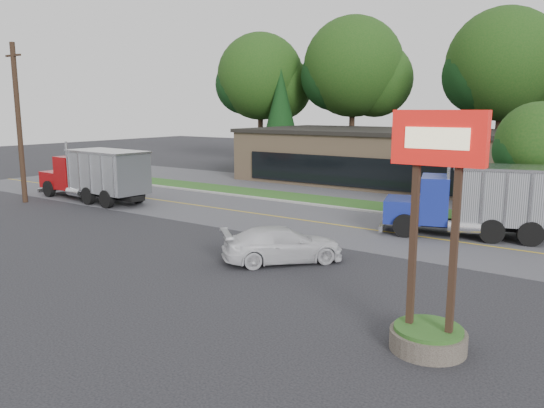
{
  "coord_description": "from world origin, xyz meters",
  "views": [
    {
      "loc": [
        14.45,
        -14.96,
        5.98
      ],
      "look_at": [
        1.17,
        3.98,
        1.8
      ],
      "focal_mm": 35.0,
      "sensor_mm": 36.0,
      "label": 1
    }
  ],
  "objects_px": {
    "utility_pole": "(19,123)",
    "bilo_sign": "(432,272)",
    "dump_truck_red": "(97,174)",
    "dump_truck_blue": "(478,199)",
    "rally_car": "(283,244)"
  },
  "relations": [
    {
      "from": "utility_pole",
      "to": "bilo_sign",
      "type": "distance_m",
      "value": 29.29
    },
    {
      "from": "bilo_sign",
      "to": "dump_truck_red",
      "type": "xyz_separation_m",
      "value": [
        -24.99,
        8.98,
        -0.21
      ]
    },
    {
      "from": "utility_pole",
      "to": "dump_truck_red",
      "type": "height_order",
      "value": "utility_pole"
    },
    {
      "from": "bilo_sign",
      "to": "dump_truck_blue",
      "type": "relative_size",
      "value": 0.75
    },
    {
      "from": "dump_truck_red",
      "to": "bilo_sign",
      "type": "bearing_deg",
      "value": 163.89
    },
    {
      "from": "dump_truck_red",
      "to": "rally_car",
      "type": "xyz_separation_m",
      "value": [
        17.65,
        -4.6,
        -1.12
      ]
    },
    {
      "from": "bilo_sign",
      "to": "rally_car",
      "type": "xyz_separation_m",
      "value": [
        -7.34,
        4.38,
        -1.33
      ]
    },
    {
      "from": "bilo_sign",
      "to": "dump_truck_blue",
      "type": "xyz_separation_m",
      "value": [
        -2.14,
        13.03,
        -0.22
      ]
    },
    {
      "from": "dump_truck_blue",
      "to": "rally_car",
      "type": "relative_size",
      "value": 1.66
    },
    {
      "from": "utility_pole",
      "to": "dump_truck_blue",
      "type": "bearing_deg",
      "value": 14.92
    },
    {
      "from": "utility_pole",
      "to": "dump_truck_red",
      "type": "xyz_separation_m",
      "value": [
        3.51,
        2.98,
        -3.28
      ]
    },
    {
      "from": "rally_car",
      "to": "dump_truck_blue",
      "type": "bearing_deg",
      "value": -79.55
    },
    {
      "from": "bilo_sign",
      "to": "dump_truck_red",
      "type": "bearing_deg",
      "value": 160.23
    },
    {
      "from": "dump_truck_blue",
      "to": "rally_car",
      "type": "height_order",
      "value": "dump_truck_blue"
    },
    {
      "from": "dump_truck_red",
      "to": "dump_truck_blue",
      "type": "xyz_separation_m",
      "value": [
        22.86,
        4.04,
        -0.01
      ]
    }
  ]
}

